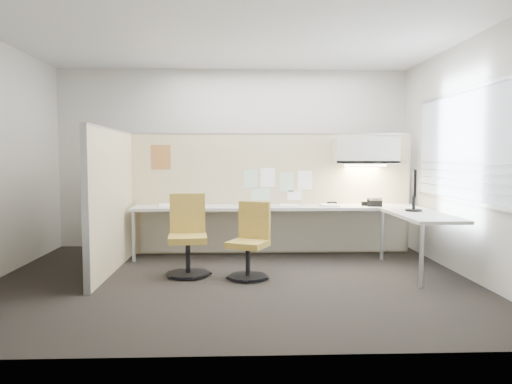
{
  "coord_description": "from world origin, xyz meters",
  "views": [
    {
      "loc": [
        0.05,
        -5.72,
        1.42
      ],
      "look_at": [
        0.3,
        0.8,
        0.96
      ],
      "focal_mm": 35.0,
      "sensor_mm": 36.0,
      "label": 1
    }
  ],
  "objects_px": {
    "desk": "(300,216)",
    "chair_left": "(188,238)",
    "monitor": "(414,187)",
    "chair_right": "(250,243)",
    "phone": "(374,202)"
  },
  "relations": [
    {
      "from": "chair_left",
      "to": "monitor",
      "type": "relative_size",
      "value": 1.82
    },
    {
      "from": "desk",
      "to": "phone",
      "type": "distance_m",
      "value": 1.07
    },
    {
      "from": "chair_right",
      "to": "chair_left",
      "type": "bearing_deg",
      "value": -168.38
    },
    {
      "from": "desk",
      "to": "monitor",
      "type": "xyz_separation_m",
      "value": [
        1.37,
        -0.61,
        0.43
      ]
    },
    {
      "from": "desk",
      "to": "chair_left",
      "type": "distance_m",
      "value": 1.72
    },
    {
      "from": "phone",
      "to": "chair_right",
      "type": "bearing_deg",
      "value": -134.67
    },
    {
      "from": "chair_right",
      "to": "monitor",
      "type": "bearing_deg",
      "value": 36.74
    },
    {
      "from": "chair_right",
      "to": "monitor",
      "type": "relative_size",
      "value": 1.66
    },
    {
      "from": "chair_right",
      "to": "phone",
      "type": "relative_size",
      "value": 3.56
    },
    {
      "from": "chair_left",
      "to": "chair_right",
      "type": "height_order",
      "value": "chair_left"
    },
    {
      "from": "desk",
      "to": "phone",
      "type": "height_order",
      "value": "phone"
    },
    {
      "from": "desk",
      "to": "chair_right",
      "type": "relative_size",
      "value": 4.56
    },
    {
      "from": "chair_left",
      "to": "chair_right",
      "type": "relative_size",
      "value": 1.1
    },
    {
      "from": "desk",
      "to": "chair_left",
      "type": "height_order",
      "value": "chair_left"
    },
    {
      "from": "desk",
      "to": "chair_right",
      "type": "height_order",
      "value": "chair_right"
    }
  ]
}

